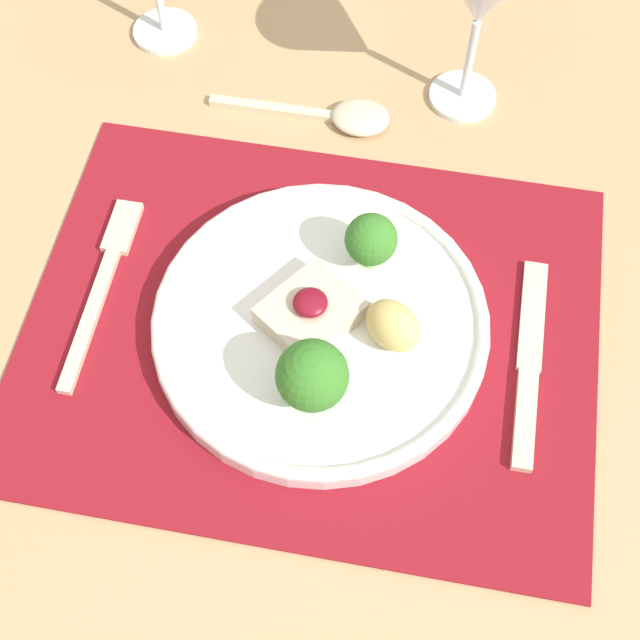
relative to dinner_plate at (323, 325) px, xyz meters
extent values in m
plane|color=brown|center=(-0.01, 0.00, -0.78)|extent=(8.00, 8.00, 0.00)
cube|color=tan|center=(-0.01, 0.00, -0.03)|extent=(1.25, 1.24, 0.03)
cylinder|color=tan|center=(-0.56, 0.55, -0.42)|extent=(0.06, 0.06, 0.73)
cube|color=maroon|center=(-0.01, 0.00, -0.02)|extent=(0.48, 0.37, 0.00)
cylinder|color=white|center=(0.00, 0.00, -0.01)|extent=(0.28, 0.28, 0.02)
torus|color=white|center=(0.00, 0.00, 0.00)|extent=(0.28, 0.28, 0.01)
cube|color=beige|center=(-0.01, 0.01, 0.01)|extent=(0.09, 0.10, 0.02)
ellipsoid|color=maroon|center=(-0.01, 0.01, 0.02)|extent=(0.03, 0.03, 0.01)
cylinder|color=#84B256|center=(0.00, -0.06, 0.01)|extent=(0.01, 0.01, 0.02)
sphere|color=#387A28|center=(0.00, -0.06, 0.04)|extent=(0.06, 0.06, 0.06)
cylinder|color=#84B256|center=(0.03, 0.07, 0.01)|extent=(0.01, 0.01, 0.02)
sphere|color=#387A28|center=(0.03, 0.07, 0.03)|extent=(0.04, 0.04, 0.04)
ellipsoid|color=#DBBC6B|center=(0.06, 0.00, 0.02)|extent=(0.06, 0.06, 0.04)
cube|color=beige|center=(-0.19, -0.02, -0.01)|extent=(0.01, 0.14, 0.01)
cube|color=beige|center=(-0.19, 0.07, -0.01)|extent=(0.02, 0.05, 0.01)
cube|color=beige|center=(0.17, -0.05, -0.01)|extent=(0.02, 0.09, 0.01)
cube|color=beige|center=(0.17, 0.05, -0.01)|extent=(0.02, 0.10, 0.00)
cube|color=beige|center=(-0.09, 0.24, -0.02)|extent=(0.13, 0.01, 0.01)
ellipsoid|color=beige|center=(-0.01, 0.24, -0.01)|extent=(0.06, 0.05, 0.02)
cylinder|color=white|center=(0.09, 0.29, -0.02)|extent=(0.07, 0.07, 0.01)
cylinder|color=white|center=(0.09, 0.29, 0.03)|extent=(0.01, 0.01, 0.09)
cylinder|color=white|center=(-0.22, 0.32, -0.02)|extent=(0.07, 0.07, 0.01)
camera|label=1|loc=(0.06, -0.35, 0.63)|focal=50.00mm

